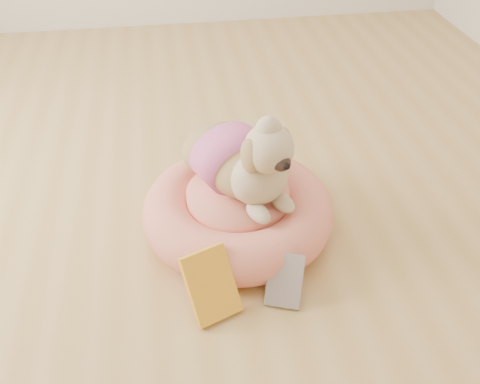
{
  "coord_description": "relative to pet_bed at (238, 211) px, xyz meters",
  "views": [
    {
      "loc": [
        -0.06,
        -1.49,
        1.37
      ],
      "look_at": [
        0.17,
        -0.02,
        0.22
      ],
      "focal_mm": 40.0,
      "sensor_mm": 36.0,
      "label": 1
    }
  ],
  "objects": [
    {
      "name": "floor",
      "position": [
        -0.17,
        -0.03,
        -0.09
      ],
      "size": [
        4.5,
        4.5,
        0.0
      ],
      "primitive_type": "plane",
      "color": "tan",
      "rests_on": "ground"
    },
    {
      "name": "pet_bed",
      "position": [
        0.0,
        0.0,
        0.0
      ],
      "size": [
        0.71,
        0.71,
        0.18
      ],
      "color": "#F3705F",
      "rests_on": "floor"
    },
    {
      "name": "dog",
      "position": [
        0.02,
        0.01,
        0.28
      ],
      "size": [
        0.53,
        0.61,
        0.38
      ],
      "primitive_type": null,
      "rotation": [
        0.0,
        0.0,
        0.43
      ],
      "color": "brown",
      "rests_on": "pet_bed"
    },
    {
      "name": "book_yellow",
      "position": [
        -0.14,
        -0.37,
        0.02
      ],
      "size": [
        0.2,
        0.2,
        0.21
      ],
      "primitive_type": "cube",
      "rotation": [
        -0.59,
        0.0,
        0.37
      ],
      "color": "yellow",
      "rests_on": "floor"
    },
    {
      "name": "book_white",
      "position": [
        0.1,
        -0.36,
        -0.01
      ],
      "size": [
        0.15,
        0.15,
        0.16
      ],
      "primitive_type": "cube",
      "rotation": [
        -0.62,
        0.0,
        -0.36
      ],
      "color": "white",
      "rests_on": "floor"
    }
  ]
}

